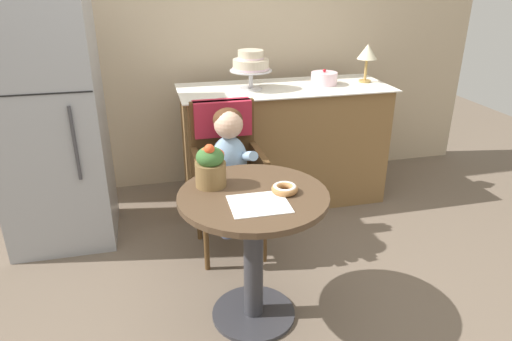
{
  "coord_description": "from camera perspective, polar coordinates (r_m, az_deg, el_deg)",
  "views": [
    {
      "loc": [
        -0.45,
        -1.89,
        1.69
      ],
      "look_at": [
        0.05,
        0.15,
        0.77
      ],
      "focal_mm": 32.31,
      "sensor_mm": 36.0,
      "label": 1
    }
  ],
  "objects": [
    {
      "name": "tiered_cake_stand",
      "position": [
        3.33,
        -0.66,
        13.07
      ],
      "size": [
        0.3,
        0.3,
        0.28
      ],
      "color": "silver",
      "rests_on": "display_counter"
    },
    {
      "name": "round_layer_cake",
      "position": [
        3.54,
        8.42,
        11.21
      ],
      "size": [
        0.2,
        0.2,
        0.12
      ],
      "color": "silver",
      "rests_on": "display_counter"
    },
    {
      "name": "table_lamp",
      "position": [
        3.65,
        13.62,
        13.92
      ],
      "size": [
        0.15,
        0.15,
        0.28
      ],
      "color": "#B28C47",
      "rests_on": "display_counter"
    },
    {
      "name": "flower_vase",
      "position": [
        2.22,
        -5.65,
        0.6
      ],
      "size": [
        0.15,
        0.15,
        0.22
      ],
      "color": "brown",
      "rests_on": "cafe_table"
    },
    {
      "name": "cafe_table",
      "position": [
        2.27,
        -0.33,
        -7.65
      ],
      "size": [
        0.72,
        0.72,
        0.72
      ],
      "color": "#4C3826",
      "rests_on": "ground"
    },
    {
      "name": "refrigerator",
      "position": [
        3.16,
        -24.28,
        6.12
      ],
      "size": [
        0.64,
        0.63,
        1.7
      ],
      "color": "#9EA0A5",
      "rests_on": "ground"
    },
    {
      "name": "seated_child",
      "position": [
        2.72,
        -3.21,
        1.71
      ],
      "size": [
        0.27,
        0.32,
        0.73
      ],
      "color": "#8CADCC",
      "rests_on": "ground"
    },
    {
      "name": "ground_plane",
      "position": [
        2.57,
        -0.3,
        -17.38
      ],
      "size": [
        8.0,
        8.0,
        0.0
      ],
      "primitive_type": "plane",
      "color": "#6B5B4C"
    },
    {
      "name": "display_counter",
      "position": [
        3.57,
        3.42,
        3.28
      ],
      "size": [
        1.56,
        0.62,
        0.9
      ],
      "color": "olive",
      "rests_on": "ground"
    },
    {
      "name": "back_wall",
      "position": [
        3.78,
        -7.23,
        18.26
      ],
      "size": [
        4.8,
        0.1,
        2.7
      ],
      "primitive_type": "cube",
      "color": "#C1AD8E",
      "rests_on": "ground"
    },
    {
      "name": "paper_napkin",
      "position": [
        2.07,
        0.4,
        -4.17
      ],
      "size": [
        0.27,
        0.23,
        0.0
      ],
      "primitive_type": "cube",
      "rotation": [
        0.0,
        0.0,
        -0.01
      ],
      "color": "white",
      "rests_on": "cafe_table"
    },
    {
      "name": "wicker_chair",
      "position": [
        2.87,
        -3.78,
        2.12
      ],
      "size": [
        0.42,
        0.45,
        0.95
      ],
      "rotation": [
        0.0,
        0.0,
        -0.04
      ],
      "color": "brown",
      "rests_on": "ground"
    },
    {
      "name": "donut_front",
      "position": [
        2.18,
        3.58,
        -2.24
      ],
      "size": [
        0.13,
        0.13,
        0.04
      ],
      "color": "#AD7542",
      "rests_on": "cafe_table"
    }
  ]
}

